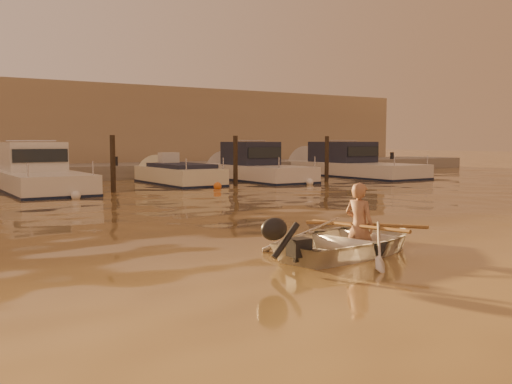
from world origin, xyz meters
TOP-DOWN VIEW (x-y plane):
  - ground_plane at (0.00, 0.00)m, footprint 160.00×160.00m
  - dinghy at (-0.46, 1.09)m, footprint 3.63×2.99m
  - person at (-0.37, 1.11)m, footprint 0.46×0.59m
  - outboard_motor at (-1.91, 0.71)m, footprint 0.97×0.61m
  - oar_port at (-0.22, 1.15)m, footprint 0.99×1.91m
  - oar_starboard at (-0.41, 1.10)m, footprint 0.23×2.10m
  - moored_boat_2 at (-2.30, 16.00)m, footprint 2.47×8.22m
  - moored_boat_3 at (3.34, 16.00)m, footprint 1.99×5.77m
  - moored_boat_4 at (7.27, 16.00)m, footprint 2.29×7.06m
  - moored_boat_5 at (13.04, 16.00)m, footprint 2.69×8.86m
  - piling_2 at (-0.20, 13.80)m, footprint 0.18×0.18m
  - piling_3 at (4.80, 13.80)m, footprint 0.18×0.18m
  - piling_4 at (9.50, 13.80)m, footprint 0.18×0.18m
  - fender_c at (-1.96, 12.14)m, footprint 0.30×0.30m
  - fender_d at (3.54, 13.00)m, footprint 0.30×0.30m
  - fender_e at (7.75, 12.77)m, footprint 0.30×0.30m
  - quay at (0.00, 21.50)m, footprint 52.00×4.00m
  - waterfront_building at (0.00, 27.00)m, footprint 46.00×7.00m

SIDE VIEW (x-z plane):
  - ground_plane at x=0.00m, z-range 0.00..0.00m
  - fender_c at x=-1.96m, z-range -0.05..0.25m
  - fender_d at x=3.54m, z-range -0.05..0.25m
  - fender_e at x=7.75m, z-range -0.05..0.25m
  - quay at x=0.00m, z-range -0.35..0.65m
  - dinghy at x=-0.46m, z-range -0.12..0.54m
  - moored_boat_3 at x=3.34m, z-range -0.25..0.70m
  - outboard_motor at x=-1.91m, z-range -0.07..0.63m
  - person at x=-0.37m, z-range -0.30..1.12m
  - oar_port at x=-0.22m, z-range 0.35..0.49m
  - oar_starboard at x=-0.41m, z-range 0.35..0.49m
  - moored_boat_2 at x=-2.30m, z-range -0.25..1.50m
  - moored_boat_4 at x=7.27m, z-range -0.25..1.50m
  - moored_boat_5 at x=13.04m, z-range -0.25..1.50m
  - piling_2 at x=-0.20m, z-range -0.20..2.00m
  - piling_3 at x=4.80m, z-range -0.20..2.00m
  - piling_4 at x=9.50m, z-range -0.20..2.00m
  - waterfront_building at x=0.00m, z-range 0.00..4.80m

